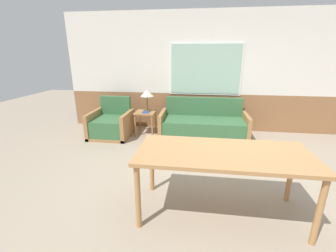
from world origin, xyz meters
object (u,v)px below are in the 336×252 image
(armchair, at_px, (111,125))
(dining_table, at_px, (223,158))
(table_lamp, at_px, (147,94))
(side_table, at_px, (145,116))
(couch, at_px, (203,126))

(armchair, height_order, dining_table, armchair)
(table_lamp, bearing_deg, side_table, -112.49)
(table_lamp, height_order, dining_table, table_lamp)
(couch, distance_m, table_lamp, 1.44)
(armchair, bearing_deg, side_table, 15.39)
(side_table, bearing_deg, couch, 0.94)
(table_lamp, bearing_deg, dining_table, -61.25)
(armchair, xyz_separation_m, table_lamp, (0.77, 0.31, 0.66))
(armchair, xyz_separation_m, dining_table, (2.20, -2.31, 0.44))
(couch, relative_size, table_lamp, 3.92)
(table_lamp, xyz_separation_m, dining_table, (1.44, -2.62, -0.22))
(table_lamp, relative_size, dining_table, 0.26)
(dining_table, bearing_deg, side_table, 120.04)
(table_lamp, bearing_deg, couch, -2.56)
(couch, xyz_separation_m, dining_table, (0.17, -2.57, 0.45))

